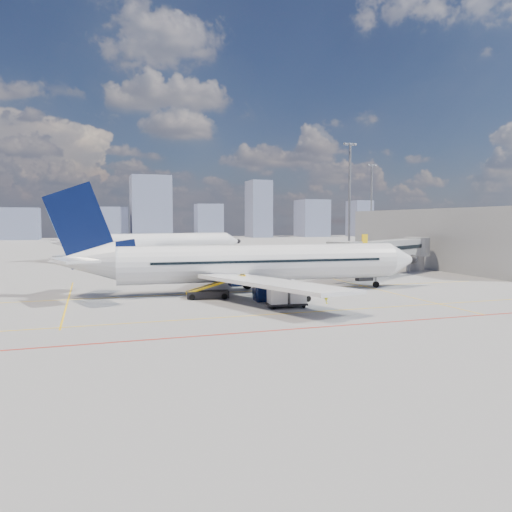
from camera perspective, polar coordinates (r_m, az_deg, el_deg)
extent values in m
plane|color=gray|center=(49.57, 2.80, -5.25)|extent=(420.00, 420.00, 0.00)
cube|color=yellow|center=(57.02, -0.11, -4.02)|extent=(60.00, 0.18, 0.01)
cube|color=yellow|center=(44.11, 5.64, -6.41)|extent=(80.00, 0.15, 0.01)
cube|color=yellow|center=(57.75, 15.16, -4.06)|extent=(0.15, 28.00, 0.01)
cube|color=yellow|center=(54.25, -20.67, -4.69)|extent=(0.15, 30.00, 0.01)
cube|color=maroon|center=(38.82, 9.28, -7.88)|extent=(90.00, 0.25, 0.01)
cube|color=#97999F|center=(73.67, 14.49, 0.71)|extent=(20.84, 13.93, 2.60)
cube|color=black|center=(73.66, 14.49, 0.87)|extent=(20.52, 13.82, 0.55)
cube|color=#97999F|center=(63.95, 10.04, 0.30)|extent=(4.49, 4.56, 3.00)
cube|color=black|center=(68.37, 12.26, -2.48)|extent=(2.20, 1.00, 0.70)
cylinder|color=slate|center=(68.23, 12.28, -1.36)|extent=(0.56, 0.56, 2.70)
cylinder|color=slate|center=(80.76, 17.01, -0.44)|extent=(0.60, 0.60, 3.90)
cylinder|color=#97999F|center=(84.02, 17.92, 1.03)|extent=(4.00, 4.00, 3.00)
cylinder|color=gray|center=(84.13, 17.89, -0.29)|extent=(2.40, 2.40, 3.90)
cube|color=yellow|center=(65.07, 12.32, 1.92)|extent=(1.26, 0.82, 1.20)
cube|color=#97999F|center=(92.02, 20.47, 1.90)|extent=(10.00, 42.00, 10.00)
cube|color=black|center=(89.09, 18.07, 1.90)|extent=(0.25, 40.00, 4.50)
cylinder|color=slate|center=(115.09, 10.64, 6.19)|extent=(0.56, 0.56, 25.00)
cube|color=slate|center=(116.29, 10.72, 12.46)|extent=(3.20, 0.40, 0.50)
cube|color=#B6B9BD|center=(115.50, 10.25, 12.52)|extent=(0.60, 0.15, 0.35)
cube|color=#B6B9BD|center=(116.07, 10.78, 12.47)|extent=(0.60, 0.15, 0.35)
cube|color=#B6B9BD|center=(116.65, 11.31, 12.42)|extent=(0.60, 0.15, 0.35)
cylinder|color=slate|center=(158.91, 13.05, 5.53)|extent=(0.56, 0.56, 25.00)
cube|color=slate|center=(159.78, 13.12, 10.09)|extent=(3.20, 0.40, 0.50)
cube|color=#B6B9BD|center=(158.94, 12.79, 10.13)|extent=(0.60, 0.15, 0.35)
cube|color=#B6B9BD|center=(159.56, 13.17, 10.10)|extent=(0.60, 0.15, 0.35)
cube|color=#B6B9BD|center=(160.19, 13.54, 10.07)|extent=(0.60, 0.15, 0.35)
cube|color=gray|center=(237.42, -25.52, 3.34)|extent=(16.96, 13.42, 13.70)
cube|color=gray|center=(235.70, -16.87, 3.64)|extent=(19.85, 8.53, 14.39)
cube|color=gray|center=(237.22, -11.94, 5.47)|extent=(17.93, 15.01, 28.83)
cube|color=gray|center=(241.79, -5.42, 4.02)|extent=(12.62, 9.18, 16.23)
cube|color=gray|center=(248.80, 0.30, 5.38)|extent=(10.27, 13.64, 27.93)
cube|color=gray|center=(259.53, 6.42, 4.30)|extent=(14.26, 14.91, 18.89)
cube|color=gray|center=(272.33, 11.74, 4.22)|extent=(10.03, 12.30, 18.83)
cylinder|color=silver|center=(55.95, 0.70, -0.78)|extent=(31.80, 5.95, 4.11)
cone|color=silver|center=(63.09, 16.37, -0.40)|extent=(4.03, 4.32, 4.11)
sphere|color=black|center=(63.87, 17.50, -0.37)|extent=(1.22, 1.22, 1.16)
cone|color=silver|center=(53.97, -19.31, -0.56)|extent=(6.97, 4.50, 4.11)
cube|color=black|center=(62.34, 15.30, 0.10)|extent=(1.67, 1.67, 0.47)
cube|color=silver|center=(64.85, -2.92, -1.13)|extent=(12.87, 17.97, 0.61)
cube|color=silver|center=(46.57, 1.99, -3.15)|extent=(11.27, 18.21, 0.61)
cylinder|color=#08113B|center=(61.95, -1.31, -2.59)|extent=(3.93, 2.64, 2.42)
cylinder|color=#08113B|center=(50.25, 2.01, -4.14)|extent=(3.93, 2.64, 2.42)
cylinder|color=#B6B9BD|center=(62.45, 0.48, -2.54)|extent=(0.51, 2.50, 2.49)
cylinder|color=#B6B9BD|center=(50.87, 4.17, -4.05)|extent=(0.51, 2.50, 2.49)
cube|color=#08113B|center=(53.82, -19.39, 3.30)|extent=(7.23, 0.76, 8.99)
cube|color=#08113B|center=(53.77, -16.64, 0.66)|extent=(5.95, 0.66, 2.27)
cube|color=silver|center=(57.33, -19.49, 0.06)|extent=(5.38, 6.69, 0.23)
cube|color=silver|center=(50.63, -20.07, -0.45)|extent=(4.88, 6.60, 0.23)
cylinder|color=slate|center=(61.58, 13.56, -2.70)|extent=(0.30, 0.30, 1.80)
cylinder|color=black|center=(61.64, 13.55, -3.18)|extent=(0.78, 0.32, 0.76)
cylinder|color=slate|center=(58.58, -1.03, -3.02)|extent=(0.34, 0.34, 1.60)
cylinder|color=black|center=(58.61, -1.03, -3.31)|extent=(1.04, 0.71, 1.00)
cylinder|color=slate|center=(53.32, 0.40, -3.72)|extent=(0.34, 0.34, 1.60)
cylinder|color=black|center=(53.36, 0.40, -4.04)|extent=(1.04, 0.71, 1.00)
cube|color=black|center=(58.02, 0.65, -0.30)|extent=(25.89, 1.61, 0.27)
cube|color=black|center=(54.13, 1.82, -0.61)|extent=(25.89, 1.61, 0.27)
cylinder|color=silver|center=(109.14, -10.86, 1.48)|extent=(31.71, 11.06, 4.11)
cone|color=silver|center=(116.49, -2.68, 1.70)|extent=(4.61, 4.85, 4.11)
sphere|color=black|center=(117.20, -2.04, 1.72)|extent=(1.39, 1.39, 1.16)
cone|color=silver|center=(103.99, -20.81, 1.49)|extent=(7.49, 5.51, 4.11)
cube|color=black|center=(115.82, -3.27, 1.97)|extent=(1.89, 1.89, 0.47)
cube|color=silver|center=(117.61, -13.19, 1.07)|extent=(8.73, 18.11, 0.61)
cube|color=silver|center=(99.79, -9.80, 0.61)|extent=(14.82, 17.19, 0.61)
cylinder|color=#08113B|center=(114.83, -12.16, 0.36)|extent=(4.24, 3.21, 2.42)
cylinder|color=#08113B|center=(103.39, -9.93, 0.00)|extent=(4.24, 3.21, 2.42)
cylinder|color=#B6B9BD|center=(115.50, -11.22, 0.40)|extent=(0.91, 2.50, 2.49)
cylinder|color=#B6B9BD|center=(104.13, -8.91, 0.04)|extent=(0.91, 2.50, 2.49)
cube|color=#154791|center=(103.91, -20.86, 3.49)|extent=(7.11, 1.94, 8.98)
cube|color=#154791|center=(104.44, -19.46, 2.14)|extent=(5.86, 1.63, 2.27)
cube|color=silver|center=(107.22, -21.37, 1.74)|extent=(4.05, 6.32, 0.23)
cube|color=silver|center=(100.59, -20.70, 1.63)|extent=(5.97, 6.64, 0.23)
cylinder|color=black|center=(111.50, -11.84, 0.08)|extent=(1.12, 0.86, 1.00)
cylinder|color=black|center=(106.37, -10.86, -0.09)|extent=(1.12, 0.86, 1.00)
cylinder|color=black|center=(115.02, -4.19, 0.21)|extent=(0.80, 0.44, 0.76)
cube|color=silver|center=(49.63, 4.78, -4.56)|extent=(2.60, 1.85, 0.85)
cube|color=silver|center=(49.28, 4.39, -3.87)|extent=(1.35, 1.46, 0.64)
cube|color=black|center=(49.25, 4.39, -3.62)|extent=(1.23, 1.38, 0.37)
cylinder|color=black|center=(48.70, 4.42, -5.07)|extent=(0.64, 0.38, 0.60)
cylinder|color=black|center=(49.61, 3.58, -4.89)|extent=(0.64, 0.38, 0.60)
cylinder|color=black|center=(49.75, 5.97, -4.88)|extent=(0.64, 0.38, 0.60)
cylinder|color=black|center=(50.65, 5.12, -4.72)|extent=(0.64, 0.38, 0.60)
cube|color=black|center=(46.33, 3.52, -5.50)|extent=(3.77, 1.91, 0.18)
cube|color=silver|center=(45.93, 2.43, -4.45)|extent=(1.69, 1.64, 1.57)
cube|color=silver|center=(46.46, 4.60, -4.36)|extent=(1.69, 1.64, 1.57)
cylinder|color=black|center=(45.28, 2.06, -5.92)|extent=(0.33, 0.17, 0.32)
cylinder|color=black|center=(46.63, 1.58, -5.63)|extent=(0.33, 0.17, 0.32)
cylinder|color=black|center=(46.13, 5.47, -5.75)|extent=(0.33, 0.17, 0.32)
cylinder|color=black|center=(47.45, 4.91, -5.48)|extent=(0.33, 0.17, 0.32)
cube|color=black|center=(51.59, -5.53, -4.38)|extent=(4.47, 2.17, 0.71)
cube|color=black|center=(51.51, -4.63, -3.19)|extent=(6.20, 1.96, 1.88)
cube|color=yellow|center=(52.06, -4.68, -3.11)|extent=(6.08, 1.03, 1.96)
cube|color=yellow|center=(50.95, -4.57, -3.27)|extent=(6.08, 1.03, 1.96)
cylinder|color=black|center=(50.83, -7.31, -4.70)|extent=(0.64, 0.34, 0.61)
cylinder|color=black|center=(52.24, -7.37, -4.46)|extent=(0.64, 0.34, 0.61)
cylinder|color=black|center=(51.05, -3.64, -4.63)|extent=(0.64, 0.34, 0.61)
cylinder|color=black|center=(52.45, -3.80, -4.40)|extent=(0.64, 0.34, 0.61)
imported|color=#F9FC1A|center=(48.93, 8.08, -4.42)|extent=(0.59, 0.71, 1.66)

